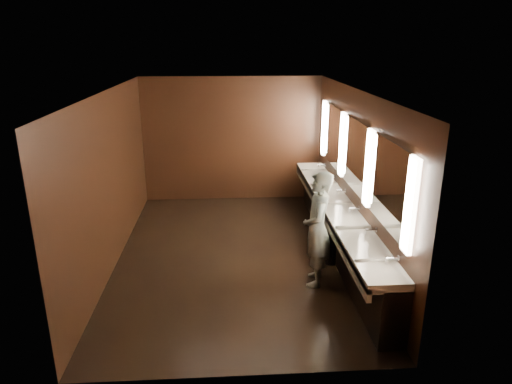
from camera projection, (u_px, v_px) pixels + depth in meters
floor at (236, 255)px, 7.92m from camera, size 6.00×6.00×0.00m
ceiling at (233, 91)px, 7.03m from camera, size 4.00×6.00×0.02m
wall_back at (232, 140)px, 10.31m from camera, size 4.00×0.02×2.80m
wall_front at (240, 263)px, 4.63m from camera, size 4.00×0.02×2.80m
wall_left at (111, 180)px, 7.35m from camera, size 0.02×6.00×2.80m
wall_right at (355, 176)px, 7.59m from camera, size 0.02×6.00×2.80m
sink_counter at (339, 226)px, 7.87m from camera, size 0.55×5.40×1.01m
mirror_band at (355, 155)px, 7.48m from camera, size 0.06×5.03×1.15m
person at (317, 229)px, 6.77m from camera, size 0.54×0.72×1.77m
trash_bin at (330, 247)px, 7.62m from camera, size 0.44×0.44×0.53m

